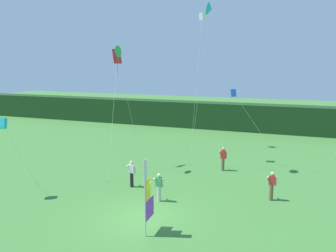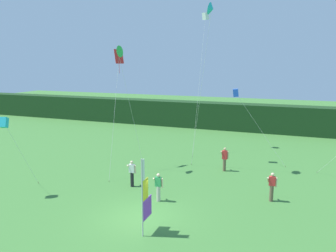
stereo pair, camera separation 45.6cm
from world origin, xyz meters
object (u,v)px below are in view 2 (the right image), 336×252
at_px(person_mid_field, 132,173).
at_px(kite_green_delta_3, 118,52).
at_px(kite_cyan_delta_4, 211,10).
at_px(kite_cyan_box_6, 4,123).
at_px(person_near_banner, 225,158).
at_px(person_far_right, 158,186).
at_px(person_far_left, 272,186).
at_px(kite_red_diamond_2, 119,62).
at_px(kite_blue_box_0, 236,93).
at_px(kite_white_box_5, 205,17).
at_px(banner_flag, 145,197).

height_order(person_mid_field, kite_green_delta_3, kite_green_delta_3).
relative_size(kite_cyan_delta_4, kite_cyan_box_6, 2.47).
relative_size(person_near_banner, person_far_right, 1.06).
distance_m(person_far_left, kite_red_diamond_2, 13.51).
relative_size(person_far_right, kite_green_delta_3, 0.19).
distance_m(person_far_left, kite_green_delta_3, 13.19).
distance_m(kite_blue_box_0, kite_cyan_box_6, 16.16).
bearing_deg(person_far_right, person_mid_field, 148.33).
distance_m(person_far_left, kite_white_box_5, 16.70).
xyz_separation_m(kite_cyan_delta_4, kite_white_box_5, (-2.13, 6.75, 0.40)).
bearing_deg(person_mid_field, person_far_left, 5.15).
bearing_deg(banner_flag, person_mid_field, 122.55).
height_order(person_far_right, kite_green_delta_3, kite_green_delta_3).
bearing_deg(kite_cyan_box_6, kite_green_delta_3, 58.71).
bearing_deg(person_mid_field, kite_white_box_5, 82.21).
xyz_separation_m(person_far_left, kite_white_box_5, (-6.85, 10.80, 10.74)).
height_order(kite_blue_box_0, kite_red_diamond_2, kite_red_diamond_2).
height_order(person_near_banner, kite_white_box_5, kite_white_box_5).
distance_m(person_near_banner, kite_cyan_delta_4, 10.38).
height_order(banner_flag, kite_green_delta_3, kite_green_delta_3).
distance_m(kite_blue_box_0, kite_cyan_delta_4, 6.64).
relative_size(kite_red_diamond_2, kite_cyan_delta_4, 0.74).
height_order(person_far_left, kite_blue_box_0, kite_blue_box_0).
distance_m(kite_cyan_delta_4, kite_white_box_5, 7.10).
xyz_separation_m(kite_green_delta_3, kite_white_box_5, (3.79, 8.93, 3.17)).
relative_size(person_near_banner, person_mid_field, 1.03).
distance_m(person_near_banner, kite_white_box_5, 12.92).
bearing_deg(person_far_right, kite_cyan_box_6, -164.69).
bearing_deg(person_mid_field, person_near_banner, 46.39).
height_order(kite_red_diamond_2, kite_white_box_5, kite_white_box_5).
relative_size(person_mid_field, person_far_left, 1.01).
relative_size(banner_flag, person_far_left, 2.17).
xyz_separation_m(banner_flag, person_near_banner, (1.66, 10.18, -0.82)).
height_order(person_near_banner, person_far_left, person_near_banner).
bearing_deg(kite_blue_box_0, person_far_left, -64.50).
bearing_deg(person_far_right, kite_red_diamond_2, 135.16).
xyz_separation_m(person_far_left, kite_green_delta_3, (-10.64, 1.87, 7.57)).
bearing_deg(kite_green_delta_3, person_mid_field, -50.02).
height_order(person_far_right, kite_cyan_box_6, kite_cyan_box_6).
bearing_deg(kite_red_diamond_2, kite_cyan_delta_4, 9.86).
distance_m(banner_flag, person_far_right, 3.75).
distance_m(person_near_banner, person_far_left, 5.63).
height_order(kite_blue_box_0, kite_cyan_box_6, kite_blue_box_0).
height_order(banner_flag, person_near_banner, banner_flag).
distance_m(banner_flag, kite_blue_box_0, 13.43).
distance_m(person_near_banner, person_far_right, 7.07).
xyz_separation_m(kite_blue_box_0, kite_cyan_box_6, (-11.25, -11.55, -1.05)).
bearing_deg(kite_green_delta_3, person_near_banner, 19.43).
distance_m(banner_flag, person_far_left, 7.85).
xyz_separation_m(person_near_banner, person_far_left, (3.55, -4.37, -0.04)).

